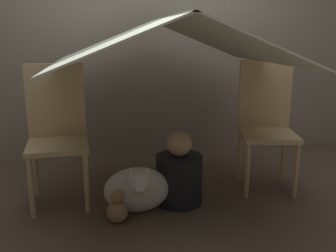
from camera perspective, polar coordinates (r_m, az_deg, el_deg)
The scene contains 8 objects.
ground_plane at distance 2.86m, azimuth 0.35°, elevation -11.34°, with size 8.80×8.80×0.00m, color brown.
wall_back at distance 3.77m, azimuth -3.02°, elevation 14.34°, with size 7.00×0.05×2.50m.
chair_left at distance 2.83m, azimuth -16.54°, elevation -0.52°, with size 0.45×0.45×1.01m.
chair_right at distance 3.09m, azimuth 14.76°, elevation 0.79°, with size 0.50×0.50×1.01m.
sheet_canopy at distance 2.68m, azimuth -0.00°, elevation 12.89°, with size 1.60×1.59×0.33m.
person_front at distance 2.76m, azimuth 1.69°, elevation -7.44°, with size 0.34×0.34×0.54m.
dog at distance 2.62m, azimuth -4.73°, elevation -9.52°, with size 0.46×0.39×0.39m.
plush_toy at distance 2.56m, azimuth -7.71°, elevation -12.43°, with size 0.14×0.14×0.23m.
Camera 1 is at (-0.47, -2.54, 1.22)m, focal length 40.00 mm.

